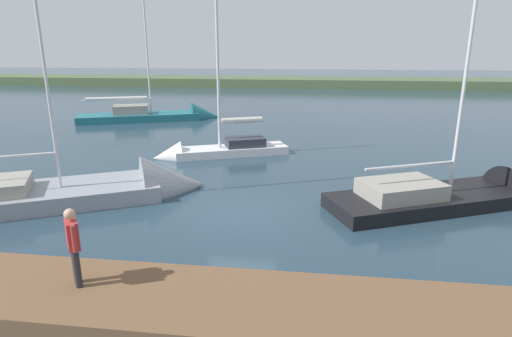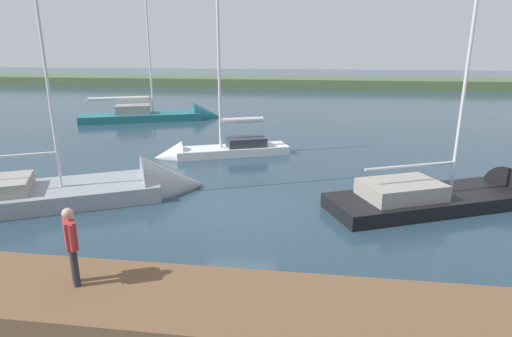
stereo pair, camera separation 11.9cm
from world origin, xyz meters
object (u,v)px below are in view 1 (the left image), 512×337
at_px(sailboat_inner_slip, 89,195).
at_px(person_on_dock, 73,242).
at_px(sailboat_mid_channel, 214,152).
at_px(sailboat_near_dock, 465,199).
at_px(sailboat_far_right, 162,118).

height_order(sailboat_inner_slip, person_on_dock, sailboat_inner_slip).
height_order(sailboat_mid_channel, sailboat_inner_slip, sailboat_inner_slip).
bearing_deg(sailboat_near_dock, sailboat_far_right, 113.15).
bearing_deg(sailboat_far_right, sailboat_inner_slip, -100.48).
distance_m(sailboat_mid_channel, person_on_dock, 13.29).
height_order(sailboat_mid_channel, sailboat_near_dock, sailboat_near_dock).
bearing_deg(sailboat_mid_channel, sailboat_far_right, -80.03).
bearing_deg(sailboat_far_right, person_on_dock, -95.98).
bearing_deg(sailboat_mid_channel, sailboat_inner_slip, 43.72).
xyz_separation_m(sailboat_near_dock, person_on_dock, (10.41, 7.76, 1.43)).
bearing_deg(sailboat_near_dock, person_on_dock, -167.12).
bearing_deg(sailboat_far_right, sailboat_mid_channel, -79.57).
xyz_separation_m(sailboat_mid_channel, sailboat_near_dock, (-10.50, 5.46, -0.08)).
bearing_deg(sailboat_mid_channel, person_on_dock, 68.28).
height_order(sailboat_near_dock, person_on_dock, sailboat_near_dock).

